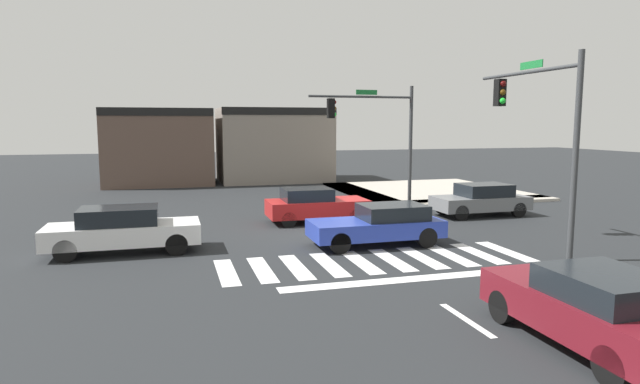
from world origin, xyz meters
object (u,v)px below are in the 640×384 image
traffic_signal_southeast (539,118)px  car_gray (481,199)px  traffic_signal_northeast (376,124)px  car_white (123,230)px  car_maroon (593,307)px  car_red (315,205)px  car_blue (380,224)px

traffic_signal_southeast → car_gray: bearing=-17.5°
traffic_signal_northeast → car_white: traffic_signal_northeast is taller
traffic_signal_northeast → car_maroon: traffic_signal_northeast is taller
car_red → car_gray: car_red is taller
traffic_signal_southeast → car_red: bearing=41.0°
car_red → car_maroon: size_ratio=0.99×
car_red → car_maroon: (1.57, -13.41, 0.03)m
traffic_signal_southeast → car_white: bearing=76.8°
traffic_signal_northeast → traffic_signal_southeast: traffic_signal_southeast is taller
car_red → car_gray: 7.55m
traffic_signal_northeast → traffic_signal_southeast: 10.46m
car_blue → car_white: (-8.23, 1.16, 0.05)m
traffic_signal_northeast → car_maroon: bearing=81.3°
car_gray → traffic_signal_southeast: bearing=-107.5°
car_maroon → car_gray: bearing=-24.7°
car_white → car_blue: bearing=172.0°
car_blue → car_red: bearing=-77.9°
traffic_signal_southeast → car_gray: (1.89, 6.00, -3.52)m
traffic_signal_northeast → car_maroon: (-2.65, -17.29, -3.31)m
car_red → car_maroon: car_maroon is taller
car_gray → car_white: bearing=-168.6°
traffic_signal_southeast → car_gray: size_ratio=1.48×
traffic_signal_southeast → car_red: size_ratio=1.49×
traffic_signal_northeast → car_maroon: 17.80m
traffic_signal_northeast → car_blue: bearing=69.2°
car_white → traffic_signal_southeast: bearing=166.8°
traffic_signal_northeast → car_red: size_ratio=1.44×
car_blue → traffic_signal_southeast: bearing=158.3°
car_blue → car_white: 8.31m
car_maroon → traffic_signal_northeast: bearing=-8.7°
traffic_signal_northeast → car_gray: (3.30, -4.36, -3.34)m
traffic_signal_southeast → car_gray: traffic_signal_southeast is taller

